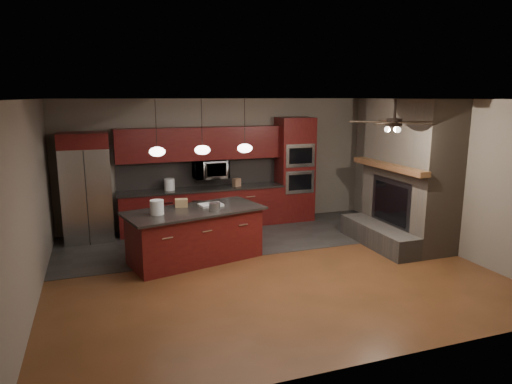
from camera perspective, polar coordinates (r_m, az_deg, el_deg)
name	(u,v)px	position (r m, az deg, el deg)	size (l,w,h in m)	color
ground	(267,268)	(7.81, 1.33, -9.46)	(7.00, 7.00, 0.00)	brown
ceiling	(267,99)	(7.28, 1.43, 11.53)	(7.00, 6.00, 0.02)	white
back_wall	(220,162)	(10.24, -4.57, 3.72)	(7.00, 0.02, 2.80)	#6C6456
right_wall	(441,175)	(9.24, 22.15, 2.00)	(0.02, 6.00, 2.80)	#6C6456
left_wall	(30,203)	(7.02, -26.43, -1.24)	(0.02, 6.00, 2.80)	#6C6456
slate_tile_patch	(236,237)	(9.42, -2.55, -5.68)	(7.00, 2.40, 0.01)	#2F2D2B
fireplace_column	(407,178)	(9.27, 18.33, 1.66)	(1.30, 2.10, 2.80)	brown
back_cabinetry	(202,188)	(9.97, -6.78, 0.51)	(3.59, 0.64, 2.20)	#561610
oven_tower	(295,170)	(10.55, 4.86, 2.81)	(0.80, 0.63, 2.38)	#561610
microwave	(210,169)	(9.95, -5.72, 2.88)	(0.73, 0.41, 0.50)	silver
refrigerator	(86,188)	(9.59, -20.44, 0.53)	(0.93, 0.75, 2.16)	silver
kitchen_island	(195,235)	(8.10, -7.61, -5.30)	(2.55, 1.60, 0.92)	#561610
white_bucket	(157,207)	(7.73, -12.29, -1.88)	(0.23, 0.23, 0.24)	silver
paint_can	(215,206)	(7.88, -5.19, -1.82)	(0.20, 0.20, 0.13)	#A5A5A9
paint_tray	(211,205)	(8.20, -5.67, -1.61)	(0.40, 0.28, 0.04)	silver
cardboard_box	(181,203)	(8.20, -9.32, -1.35)	(0.22, 0.16, 0.14)	#91714B
counter_bucket	(169,184)	(9.78, -10.77, 0.93)	(0.22, 0.22, 0.25)	white
counter_box	(237,182)	(10.06, -2.43, 1.21)	(0.16, 0.12, 0.17)	#91664B
pendant_left	(157,151)	(7.62, -12.25, 4.98)	(0.26, 0.26, 0.92)	black
pendant_center	(202,150)	(7.74, -6.72, 5.28)	(0.26, 0.26, 0.92)	black
pendant_right	(245,148)	(7.94, -1.41, 5.52)	(0.26, 0.26, 0.92)	black
ceiling_fan	(394,122)	(7.44, 16.91, 8.40)	(1.27, 1.33, 0.41)	black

